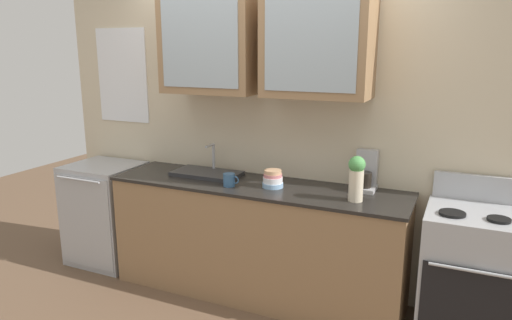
# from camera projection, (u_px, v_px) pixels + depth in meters

# --- Properties ---
(ground_plane) EXTENTS (10.00, 10.00, 0.00)m
(ground_plane) POSITION_uv_depth(u_px,v_px,m) (256.00, 292.00, 3.79)
(ground_plane) COLOR brown
(back_wall_unit) EXTENTS (3.95, 0.48, 2.50)m
(back_wall_unit) POSITION_uv_depth(u_px,v_px,m) (270.00, 107.00, 3.70)
(back_wall_unit) COLOR beige
(back_wall_unit) RESTS_ON ground_plane
(counter) EXTENTS (2.31, 0.60, 0.91)m
(counter) POSITION_uv_depth(u_px,v_px,m) (256.00, 240.00, 3.68)
(counter) COLOR #93704C
(counter) RESTS_ON ground_plane
(stove_range) EXTENTS (0.58, 0.61, 1.09)m
(stove_range) POSITION_uv_depth(u_px,v_px,m) (468.00, 277.00, 3.07)
(stove_range) COLOR #ADAFB5
(stove_range) RESTS_ON ground_plane
(sink_faucet) EXTENTS (0.55, 0.30, 0.25)m
(sink_faucet) POSITION_uv_depth(u_px,v_px,m) (207.00, 173.00, 3.84)
(sink_faucet) COLOR #2D2D30
(sink_faucet) RESTS_ON counter
(bowl_stack) EXTENTS (0.16, 0.16, 0.13)m
(bowl_stack) POSITION_uv_depth(u_px,v_px,m) (273.00, 179.00, 3.49)
(bowl_stack) COLOR #8CB7E0
(bowl_stack) RESTS_ON counter
(vase) EXTENTS (0.11, 0.11, 0.31)m
(vase) POSITION_uv_depth(u_px,v_px,m) (356.00, 177.00, 3.15)
(vase) COLOR beige
(vase) RESTS_ON counter
(cup_near_sink) EXTENTS (0.13, 0.09, 0.10)m
(cup_near_sink) POSITION_uv_depth(u_px,v_px,m) (229.00, 180.00, 3.52)
(cup_near_sink) COLOR #38608C
(cup_near_sink) RESTS_ON counter
(dishwasher) EXTENTS (0.61, 0.59, 0.91)m
(dishwasher) POSITION_uv_depth(u_px,v_px,m) (106.00, 213.00, 4.28)
(dishwasher) COLOR #ADAFB5
(dishwasher) RESTS_ON ground_plane
(coffee_maker) EXTENTS (0.17, 0.20, 0.29)m
(coffee_maker) POSITION_uv_depth(u_px,v_px,m) (365.00, 175.00, 3.43)
(coffee_maker) COLOR #B7B7BC
(coffee_maker) RESTS_ON counter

